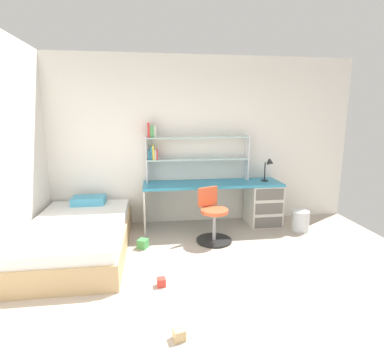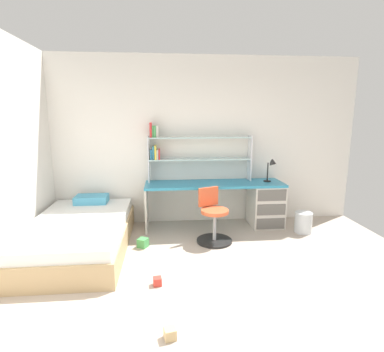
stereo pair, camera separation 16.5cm
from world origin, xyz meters
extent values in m
cube|color=#B2A393|center=(0.00, 0.00, -0.01)|extent=(5.60, 6.59, 0.02)
cube|color=white|center=(0.00, 2.83, 1.39)|extent=(5.60, 0.06, 2.78)
cube|color=teal|center=(0.33, 2.48, 0.72)|extent=(2.25, 0.59, 0.04)
cube|color=beige|center=(1.20, 2.48, 0.35)|extent=(0.51, 0.56, 0.70)
cube|color=beige|center=(-0.78, 2.48, 0.35)|extent=(0.03, 0.53, 0.70)
cube|color=#5E5B57|center=(1.20, 2.19, 0.12)|extent=(0.46, 0.01, 0.18)
cube|color=#5E5B57|center=(1.20, 2.19, 0.35)|extent=(0.46, 0.01, 0.18)
cube|color=#5E5B57|center=(1.20, 2.19, 0.58)|extent=(0.46, 0.01, 0.18)
cube|color=silver|center=(-0.74, 2.66, 1.12)|extent=(0.02, 0.22, 0.75)
cube|color=silver|center=(0.95, 2.66, 1.12)|extent=(0.02, 0.22, 0.75)
cube|color=silver|center=(0.11, 2.66, 1.11)|extent=(1.66, 0.22, 0.02)
cube|color=silver|center=(0.11, 2.66, 1.46)|extent=(1.66, 0.22, 0.02)
cube|color=#338CBF|center=(-0.69, 2.66, 1.19)|extent=(0.03, 0.14, 0.15)
cube|color=#338CBF|center=(-0.66, 2.66, 1.22)|extent=(0.03, 0.14, 0.21)
cube|color=yellow|center=(-0.62, 2.66, 1.23)|extent=(0.03, 0.20, 0.23)
cube|color=beige|center=(-0.59, 2.66, 1.20)|extent=(0.03, 0.19, 0.16)
cube|color=red|center=(-0.56, 2.66, 1.20)|extent=(0.02, 0.19, 0.17)
cube|color=red|center=(-0.69, 2.66, 1.59)|extent=(0.04, 0.15, 0.23)
cube|color=#4CA559|center=(-0.66, 2.66, 1.56)|extent=(0.02, 0.13, 0.18)
cube|color=#4CA559|center=(-0.62, 2.66, 1.56)|extent=(0.03, 0.14, 0.18)
cube|color=beige|center=(-0.58, 2.66, 1.57)|extent=(0.03, 0.13, 0.18)
cylinder|color=black|center=(1.21, 2.50, 0.75)|extent=(0.12, 0.12, 0.02)
cylinder|color=black|center=(1.21, 2.50, 0.91)|extent=(0.02, 0.02, 0.30)
cone|color=black|center=(1.29, 2.45, 1.06)|extent=(0.12, 0.11, 0.13)
cylinder|color=black|center=(0.23, 1.85, 0.01)|extent=(0.52, 0.52, 0.03)
cylinder|color=#A5A8AD|center=(0.23, 1.85, 0.22)|extent=(0.05, 0.05, 0.44)
cylinder|color=#D85933|center=(0.23, 1.85, 0.47)|extent=(0.40, 0.40, 0.05)
cube|color=#D85933|center=(0.16, 2.01, 0.64)|extent=(0.31, 0.16, 0.28)
cube|color=tan|center=(-1.65, 1.73, 0.15)|extent=(1.26, 2.09, 0.30)
cube|color=white|center=(-1.65, 1.73, 0.37)|extent=(1.20, 2.03, 0.14)
cube|color=#4CA5CC|center=(-1.65, 2.53, 0.50)|extent=(0.50, 0.32, 0.12)
cylinder|color=silver|center=(1.68, 2.08, 0.16)|extent=(0.27, 0.27, 0.32)
cube|color=red|center=(-0.58, 0.76, 0.04)|extent=(0.10, 0.10, 0.09)
cube|color=#479E51|center=(-0.80, 1.76, 0.06)|extent=(0.17, 0.17, 0.13)
cube|color=tan|center=(-0.46, -0.06, 0.05)|extent=(0.11, 0.11, 0.09)
camera|label=1|loc=(-0.64, -2.23, 1.81)|focal=28.19mm
camera|label=2|loc=(-0.48, -2.25, 1.81)|focal=28.19mm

